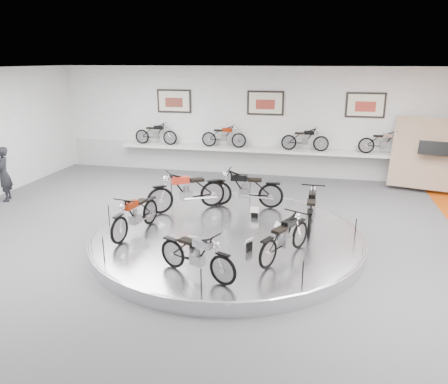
% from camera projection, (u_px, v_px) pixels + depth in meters
% --- Properties ---
extents(floor, '(16.00, 16.00, 0.00)m').
position_uv_depth(floor, '(224.00, 248.00, 10.19)').
color(floor, '#4F4F52').
rests_on(floor, ground).
extents(ceiling, '(16.00, 16.00, 0.00)m').
position_uv_depth(ceiling, '(224.00, 71.00, 9.02)').
color(ceiling, white).
rests_on(ceiling, wall_back).
extents(wall_back, '(16.00, 0.00, 16.00)m').
position_uv_depth(wall_back, '(265.00, 122.00, 16.14)').
color(wall_back, white).
rests_on(wall_back, floor).
extents(dado_band, '(15.68, 0.04, 1.10)m').
position_uv_depth(dado_band, '(264.00, 160.00, 16.55)').
color(dado_band, '#BCBCBA').
rests_on(dado_band, floor).
extents(display_platform, '(6.40, 6.40, 0.30)m').
position_uv_depth(display_platform, '(227.00, 237.00, 10.42)').
color(display_platform, silver).
rests_on(display_platform, floor).
extents(platform_rim, '(6.40, 6.40, 0.10)m').
position_uv_depth(platform_rim, '(227.00, 233.00, 10.39)').
color(platform_rim, '#B2B2BA').
rests_on(platform_rim, display_platform).
extents(shelf, '(11.00, 0.55, 0.10)m').
position_uv_depth(shelf, '(263.00, 150.00, 16.15)').
color(shelf, silver).
rests_on(shelf, wall_back).
extents(poster_left, '(1.35, 0.06, 0.88)m').
position_uv_depth(poster_left, '(174.00, 101.00, 16.63)').
color(poster_left, beige).
rests_on(poster_left, wall_back).
extents(poster_center, '(1.35, 0.06, 0.88)m').
position_uv_depth(poster_center, '(265.00, 103.00, 15.90)').
color(poster_center, beige).
rests_on(poster_center, wall_back).
extents(poster_right, '(1.35, 0.06, 0.88)m').
position_uv_depth(poster_right, '(365.00, 105.00, 15.17)').
color(poster_right, beige).
rests_on(poster_right, wall_back).
extents(display_panel, '(2.56, 1.52, 2.30)m').
position_uv_depth(display_panel, '(430.00, 154.00, 14.35)').
color(display_panel, tan).
rests_on(display_panel, floor).
extents(shelf_bike_a, '(1.22, 0.43, 0.73)m').
position_uv_depth(shelf_bike_a, '(156.00, 135.00, 16.90)').
color(shelf_bike_a, black).
rests_on(shelf_bike_a, shelf).
extents(shelf_bike_b, '(1.22, 0.43, 0.73)m').
position_uv_depth(shelf_bike_b, '(224.00, 138.00, 16.34)').
color(shelf_bike_b, maroon).
rests_on(shelf_bike_b, shelf).
extents(shelf_bike_c, '(1.22, 0.43, 0.73)m').
position_uv_depth(shelf_bike_c, '(305.00, 141.00, 15.72)').
color(shelf_bike_c, black).
rests_on(shelf_bike_c, shelf).
extents(shelf_bike_d, '(1.22, 0.43, 0.73)m').
position_uv_depth(shelf_bike_d, '(384.00, 144.00, 15.16)').
color(shelf_bike_d, '#A9A9AE').
rests_on(shelf_bike_d, shelf).
extents(bike_a, '(0.62, 1.68, 0.98)m').
position_uv_depth(bike_a, '(311.00, 209.00, 10.48)').
color(bike_a, black).
rests_on(bike_a, display_platform).
extents(bike_b, '(1.82, 0.70, 1.06)m').
position_uv_depth(bike_b, '(245.00, 188.00, 12.00)').
color(bike_b, black).
rests_on(bike_b, display_platform).
extents(bike_c, '(1.91, 1.64, 1.10)m').
position_uv_depth(bike_c, '(187.00, 191.00, 11.70)').
color(bike_c, red).
rests_on(bike_c, display_platform).
extents(bike_d, '(0.83, 1.70, 0.96)m').
position_uv_depth(bike_d, '(135.00, 214.00, 10.15)').
color(bike_d, maroon).
rests_on(bike_d, display_platform).
extents(bike_e, '(1.60, 1.08, 0.89)m').
position_uv_depth(bike_e, '(197.00, 254.00, 8.13)').
color(bike_e, '#A9A9AE').
rests_on(bike_e, display_platform).
extents(bike_f, '(1.19, 1.64, 0.92)m').
position_uv_depth(bike_f, '(285.00, 237.00, 8.89)').
color(bike_f, black).
rests_on(bike_f, display_platform).
extents(visitor, '(0.65, 0.74, 1.69)m').
position_uv_depth(visitor, '(4.00, 174.00, 13.40)').
color(visitor, black).
rests_on(visitor, floor).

